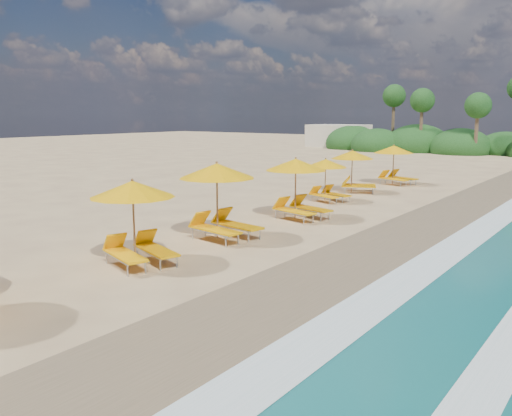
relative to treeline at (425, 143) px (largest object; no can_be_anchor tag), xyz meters
name	(u,v)px	position (x,y,z in m)	size (l,w,h in m)	color
ground	(256,244)	(9.94, -45.51, -1.00)	(160.00, 160.00, 0.00)	tan
wet_sand	(368,263)	(13.94, -45.51, -0.99)	(4.00, 160.00, 0.01)	#877051
surf_foam	(465,279)	(16.64, -45.51, -0.97)	(4.00, 160.00, 0.01)	white
station_3	(136,217)	(8.62, -49.46, 0.38)	(3.12, 3.05, 2.45)	olive
station_4	(221,196)	(8.49, -45.56, 0.49)	(3.13, 2.98, 2.65)	olive
station_5	(299,184)	(8.78, -40.97, 0.41)	(3.09, 2.98, 2.51)	olive
station_6	(328,177)	(7.63, -36.44, 0.19)	(2.71, 2.65, 2.12)	olive
station_7	(355,168)	(7.35, -32.81, 0.31)	(3.07, 3.05, 2.33)	olive
station_8	(396,162)	(7.88, -28.38, 0.35)	(3.03, 2.95, 2.40)	olive
treeline	(425,143)	(0.00, 0.00, 0.00)	(25.80, 8.80, 9.74)	#163D14
beach_building	(338,136)	(-12.06, 2.49, 0.40)	(7.00, 5.00, 2.80)	beige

